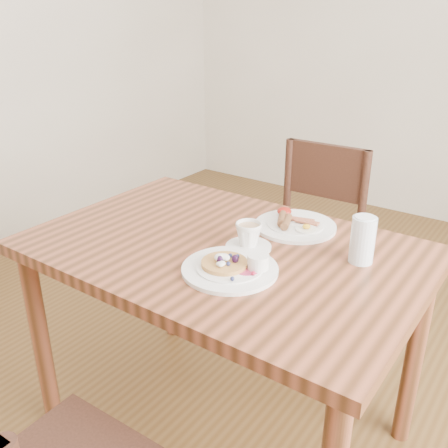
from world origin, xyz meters
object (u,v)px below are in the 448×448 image
Objects in this scene: breakfast_plate at (294,224)px; teacup_saucer at (249,237)px; dining_table at (224,273)px; water_glass at (363,240)px; pancake_plate at (232,267)px; chair_far at (309,237)px.

teacup_saucer is at bearing -100.12° from breakfast_plate.
dining_table is 8.72× the size of water_glass.
dining_table is at bearing 133.09° from pancake_plate.
chair_far is 0.76m from teacup_saucer.
pancake_plate reaches higher than breakfast_plate.
chair_far reaches higher than breakfast_plate.
water_glass reaches higher than pancake_plate.
chair_far is 6.40× the size of water_glass.
water_glass is (0.31, 0.11, 0.03)m from teacup_saucer.
dining_table is 4.44× the size of pancake_plate.
breakfast_plate is at bearing 65.18° from dining_table.
water_glass is at bearing 19.90° from dining_table.
breakfast_plate is 0.30m from water_glass.
breakfast_plate is 1.96× the size of water_glass.
dining_table is at bearing 91.88° from chair_far.
pancake_plate is 0.37m from breakfast_plate.
chair_far is 3.26× the size of pancake_plate.
chair_far is at bearing 108.67° from breakfast_plate.
dining_table is at bearing -160.10° from water_glass.
teacup_saucer is at bearing 98.03° from chair_far.
breakfast_plate reaches higher than dining_table.
water_glass is at bearing 124.92° from chair_far.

